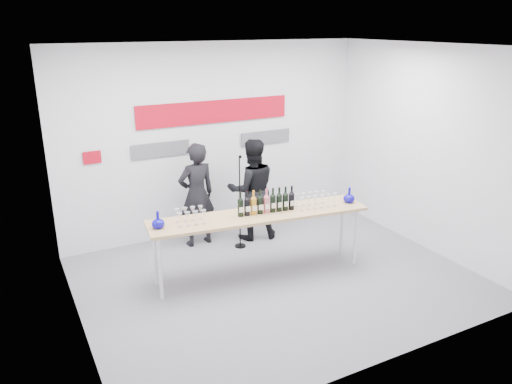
% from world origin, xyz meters
% --- Properties ---
extents(ground, '(5.00, 5.00, 0.00)m').
position_xyz_m(ground, '(0.00, 0.00, 0.00)').
color(ground, slate).
rests_on(ground, ground).
extents(back_wall, '(5.00, 0.04, 3.00)m').
position_xyz_m(back_wall, '(0.00, 2.00, 1.50)').
color(back_wall, silver).
rests_on(back_wall, ground).
extents(signage, '(3.38, 0.02, 0.79)m').
position_xyz_m(signage, '(-0.06, 1.97, 1.81)').
color(signage, '#B00719').
rests_on(signage, back_wall).
extents(tasting_table, '(2.98, 0.96, 0.88)m').
position_xyz_m(tasting_table, '(-0.14, 0.24, 0.81)').
color(tasting_table, tan).
rests_on(tasting_table, ground).
extents(wine_bottles, '(0.80, 0.18, 0.33)m').
position_xyz_m(wine_bottles, '(-0.04, 0.23, 1.04)').
color(wine_bottles, black).
rests_on(wine_bottles, tasting_table).
extents(decanter_left, '(0.16, 0.16, 0.21)m').
position_xyz_m(decanter_left, '(-1.46, 0.39, 0.99)').
color(decanter_left, '#0E0894').
rests_on(decanter_left, tasting_table).
extents(decanter_right, '(0.16, 0.16, 0.21)m').
position_xyz_m(decanter_right, '(1.17, 0.05, 0.99)').
color(decanter_right, '#0E0894').
rests_on(decanter_right, tasting_table).
extents(glasses_left, '(0.38, 0.26, 0.18)m').
position_xyz_m(glasses_left, '(-1.05, 0.36, 0.97)').
color(glasses_left, silver).
rests_on(glasses_left, tasting_table).
extents(glasses_right, '(0.56, 0.29, 0.18)m').
position_xyz_m(glasses_right, '(0.64, 0.13, 0.97)').
color(glasses_right, silver).
rests_on(glasses_right, tasting_table).
extents(presenter_left, '(0.62, 0.43, 1.60)m').
position_xyz_m(presenter_left, '(-0.52, 1.54, 0.80)').
color(presenter_left, black).
rests_on(presenter_left, ground).
extents(presenter_right, '(0.89, 0.76, 1.60)m').
position_xyz_m(presenter_right, '(0.33, 1.38, 0.80)').
color(presenter_right, black).
rests_on(presenter_right, ground).
extents(mic_stand, '(0.17, 0.17, 1.45)m').
position_xyz_m(mic_stand, '(0.01, 1.14, 0.44)').
color(mic_stand, black).
rests_on(mic_stand, ground).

